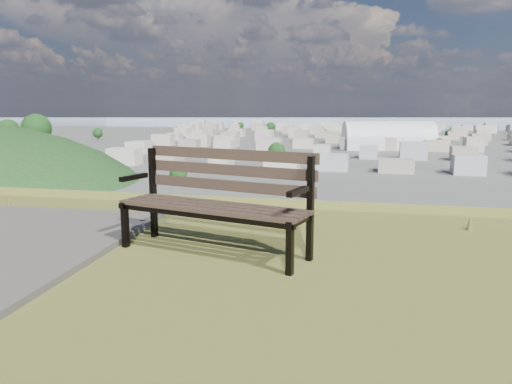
# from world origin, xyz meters

# --- Properties ---
(park_bench) EXTENTS (2.10, 1.13, 1.05)m
(park_bench) POSITION_xyz_m (-0.32, 1.69, 25.59)
(park_bench) COLOR #423126
(park_bench) RESTS_ON hilltop_mesa
(grass_tufts) EXTENTS (12.49, 7.38, 0.28)m
(grass_tufts) POSITION_xyz_m (-0.13, -0.44, 25.11)
(grass_tufts) COLOR brown
(grass_tufts) RESTS_ON hilltop_mesa
(arena) EXTENTS (55.89, 33.07, 22.09)m
(arena) POSITION_xyz_m (11.75, 304.92, 5.21)
(arena) COLOR silver
(arena) RESTS_ON ground
(city_blocks) EXTENTS (395.00, 361.00, 7.00)m
(city_blocks) POSITION_xyz_m (0.00, 394.44, 3.50)
(city_blocks) COLOR #BDB3A6
(city_blocks) RESTS_ON ground
(city_trees) EXTENTS (406.52, 387.20, 9.98)m
(city_trees) POSITION_xyz_m (-26.39, 319.00, 4.83)
(city_trees) COLOR #332319
(city_trees) RESTS_ON ground
(bay_water) EXTENTS (2400.00, 700.00, 0.12)m
(bay_water) POSITION_xyz_m (0.00, 900.00, 0.00)
(bay_water) COLOR #8393A7
(bay_water) RESTS_ON ground
(far_hills) EXTENTS (2050.00, 340.00, 60.00)m
(far_hills) POSITION_xyz_m (-60.92, 1402.93, 25.47)
(far_hills) COLOR #93A6B7
(far_hills) RESTS_ON ground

